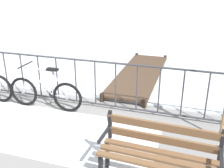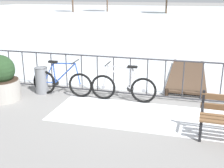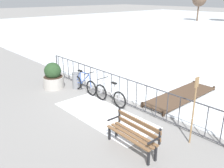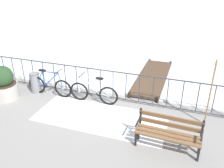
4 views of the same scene
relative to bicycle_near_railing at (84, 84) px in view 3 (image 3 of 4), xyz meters
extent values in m
plane|color=gray|center=(1.55, 0.42, -0.37)|extent=(160.00, 160.00, 0.00)
cube|color=white|center=(2.23, -0.78, -0.36)|extent=(3.98, 1.63, 0.01)
cylinder|color=#38383D|center=(1.55, 0.42, 0.68)|extent=(9.00, 0.04, 0.04)
cylinder|color=#38383D|center=(1.55, 0.42, -0.29)|extent=(9.00, 0.04, 0.04)
cylinder|color=#38383D|center=(-2.95, 0.42, 0.16)|extent=(0.06, 0.06, 1.05)
cylinder|color=#38383D|center=(-2.77, 0.42, 0.20)|extent=(0.03, 0.03, 0.97)
cylinder|color=#38383D|center=(-2.32, 0.42, 0.20)|extent=(0.03, 0.03, 0.97)
cylinder|color=#38383D|center=(-1.86, 0.42, 0.20)|extent=(0.03, 0.03, 0.97)
cylinder|color=#38383D|center=(-1.41, 0.42, 0.20)|extent=(0.03, 0.03, 0.97)
cylinder|color=#38383D|center=(-0.95, 0.42, 0.20)|extent=(0.03, 0.03, 0.97)
cylinder|color=#38383D|center=(-0.50, 0.42, 0.20)|extent=(0.03, 0.03, 0.97)
cylinder|color=#38383D|center=(-0.04, 0.42, 0.20)|extent=(0.03, 0.03, 0.97)
cylinder|color=#38383D|center=(0.41, 0.42, 0.20)|extent=(0.03, 0.03, 0.97)
cylinder|color=#38383D|center=(0.87, 0.42, 0.20)|extent=(0.03, 0.03, 0.97)
cylinder|color=#38383D|center=(1.32, 0.42, 0.20)|extent=(0.03, 0.03, 0.97)
cylinder|color=#38383D|center=(1.78, 0.42, 0.20)|extent=(0.03, 0.03, 0.97)
cylinder|color=#38383D|center=(2.23, 0.42, 0.20)|extent=(0.03, 0.03, 0.97)
cylinder|color=#38383D|center=(2.69, 0.42, 0.20)|extent=(0.03, 0.03, 0.97)
cylinder|color=#38383D|center=(3.14, 0.42, 0.20)|extent=(0.03, 0.03, 0.97)
cylinder|color=#38383D|center=(3.60, 0.42, 0.20)|extent=(0.03, 0.03, 0.97)
cylinder|color=#38383D|center=(4.05, 0.42, 0.20)|extent=(0.03, 0.03, 0.97)
cylinder|color=#38383D|center=(4.51, 0.42, 0.20)|extent=(0.03, 0.03, 0.97)
cylinder|color=#38383D|center=(4.96, 0.42, 0.20)|extent=(0.03, 0.03, 0.97)
cylinder|color=#38383D|center=(5.42, 0.42, 0.20)|extent=(0.03, 0.03, 0.97)
cylinder|color=#38383D|center=(5.87, 0.42, 0.20)|extent=(0.03, 0.03, 0.97)
torus|color=black|center=(-0.52, -0.01, -0.04)|extent=(0.66, 0.07, 0.66)
cylinder|color=gray|center=(-0.52, -0.01, -0.04)|extent=(0.08, 0.06, 0.08)
torus|color=black|center=(0.53, 0.01, -0.04)|extent=(0.66, 0.07, 0.66)
cylinder|color=gray|center=(0.53, 0.01, -0.04)|extent=(0.08, 0.06, 0.08)
cylinder|color=#2D51B2|center=(-0.21, 0.00, 0.25)|extent=(0.08, 0.04, 0.53)
cylinder|color=#2D51B2|center=(0.11, 0.00, 0.26)|extent=(0.61, 0.04, 0.59)
cylinder|color=#2D51B2|center=(0.09, 0.00, 0.53)|extent=(0.63, 0.04, 0.07)
cylinder|color=#2D51B2|center=(-0.35, 0.00, -0.03)|extent=(0.34, 0.03, 0.05)
cylinder|color=#2D51B2|center=(-0.37, 0.00, 0.24)|extent=(0.32, 0.03, 0.56)
cylinder|color=#2D51B2|center=(0.47, 0.00, 0.25)|extent=(0.16, 0.03, 0.59)
cube|color=black|center=(-0.23, 0.00, 0.55)|extent=(0.24, 0.10, 0.05)
cylinder|color=black|center=(0.40, 0.00, 0.59)|extent=(0.03, 0.52, 0.03)
cylinder|color=black|center=(-0.19, 0.00, -0.02)|extent=(0.18, 0.02, 0.18)
torus|color=black|center=(2.21, 0.03, -0.04)|extent=(0.66, 0.07, 0.66)
cylinder|color=gray|center=(2.21, 0.03, -0.04)|extent=(0.08, 0.06, 0.08)
torus|color=black|center=(1.16, 0.01, -0.04)|extent=(0.66, 0.07, 0.66)
cylinder|color=gray|center=(1.16, 0.01, -0.04)|extent=(0.08, 0.06, 0.08)
cylinder|color=#B2B2B7|center=(1.89, 0.02, 0.25)|extent=(0.08, 0.04, 0.53)
cylinder|color=#B2B2B7|center=(1.58, 0.02, 0.26)|extent=(0.61, 0.05, 0.59)
cylinder|color=#B2B2B7|center=(1.60, 0.02, 0.53)|extent=(0.63, 0.05, 0.07)
cylinder|color=#B2B2B7|center=(2.04, 0.03, -0.03)|extent=(0.34, 0.04, 0.05)
cylinder|color=#B2B2B7|center=(2.06, 0.03, 0.24)|extent=(0.32, 0.03, 0.56)
cylinder|color=#B2B2B7|center=(1.22, 0.01, 0.25)|extent=(0.16, 0.04, 0.59)
cube|color=black|center=(1.91, 0.02, 0.55)|extent=(0.24, 0.10, 0.05)
cylinder|color=black|center=(1.28, 0.01, 0.59)|extent=(0.04, 0.52, 0.03)
cylinder|color=black|center=(1.87, 0.02, -0.02)|extent=(0.18, 0.02, 0.18)
cube|color=brown|center=(4.33, -1.41, 0.07)|extent=(1.60, 0.16, 0.04)
cube|color=brown|center=(4.32, -1.56, 0.07)|extent=(1.60, 0.16, 0.04)
cube|color=brown|center=(4.32, -1.72, 0.07)|extent=(1.60, 0.16, 0.04)
cube|color=brown|center=(4.33, -1.31, 0.21)|extent=(1.60, 0.11, 0.12)
cube|color=brown|center=(4.33, -1.31, 0.41)|extent=(1.60, 0.11, 0.12)
cube|color=black|center=(5.08, -1.73, -0.15)|extent=(0.05, 0.06, 0.44)
cube|color=black|center=(5.09, -1.46, -0.15)|extent=(0.05, 0.06, 0.44)
cube|color=black|center=(5.09, -1.34, 0.30)|extent=(0.05, 0.05, 0.45)
cube|color=black|center=(5.08, -1.59, 0.27)|extent=(0.06, 0.40, 0.04)
cube|color=black|center=(3.56, -1.67, -0.15)|extent=(0.05, 0.06, 0.44)
cube|color=black|center=(3.57, -1.40, -0.15)|extent=(0.05, 0.06, 0.44)
cube|color=black|center=(3.57, -1.28, 0.30)|extent=(0.05, 0.05, 0.45)
cube|color=black|center=(3.57, -1.53, 0.27)|extent=(0.06, 0.40, 0.04)
cylinder|color=#ADA8A0|center=(-1.37, -0.70, -0.11)|extent=(0.93, 0.93, 0.52)
cylinder|color=#38281E|center=(-1.37, -0.70, 0.16)|extent=(0.85, 0.85, 0.02)
sphere|color=#264223|center=(-1.37, -0.70, 0.43)|extent=(0.75, 0.75, 0.75)
cylinder|color=gray|center=(-0.62, 0.03, -0.01)|extent=(0.34, 0.34, 0.72)
torus|color=#494A4E|center=(-0.62, 0.03, 0.35)|extent=(0.35, 0.35, 0.02)
cylinder|color=#937047|center=(5.23, -0.08, 0.48)|extent=(0.04, 0.04, 1.70)
cube|color=#937047|center=(5.23, -0.08, 1.47)|extent=(0.03, 0.16, 0.28)
cube|color=#4C3828|center=(3.22, 2.54, -0.25)|extent=(1.10, 3.65, 0.06)
cylinder|color=#35271C|center=(2.72, 0.72, -0.27)|extent=(0.10, 0.10, 0.20)
cylinder|color=#35271C|center=(3.71, 0.72, -0.27)|extent=(0.10, 0.10, 0.20)
cylinder|color=#35271C|center=(2.72, 4.36, -0.27)|extent=(0.10, 0.10, 0.20)
cylinder|color=#35271C|center=(3.71, 4.36, -0.27)|extent=(0.10, 0.10, 0.20)
cylinder|color=brown|center=(-13.35, 32.54, 1.05)|extent=(0.22, 0.22, 2.84)
camera|label=1|loc=(4.62, -4.47, 2.28)|focal=42.41mm
camera|label=2|loc=(3.26, -6.77, 2.30)|focal=46.31mm
camera|label=3|loc=(8.26, -5.81, 3.62)|focal=39.57mm
camera|label=4|loc=(4.61, -6.49, 3.73)|focal=38.60mm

